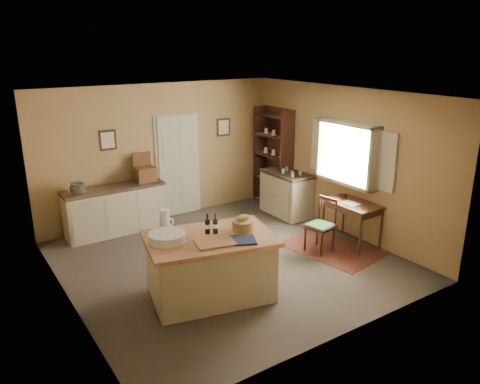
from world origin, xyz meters
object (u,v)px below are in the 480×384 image
at_px(work_island, 210,265).
at_px(shelving_unit, 275,158).
at_px(desk_chair, 320,226).
at_px(sideboard, 116,208).
at_px(writing_desk, 353,208).
at_px(right_cabinet, 287,193).

bearing_deg(work_island, shelving_unit, 52.87).
xyz_separation_m(work_island, shelving_unit, (3.16, 2.65, 0.58)).
bearing_deg(desk_chair, sideboard, 123.38).
bearing_deg(writing_desk, shelving_unit, 86.36).
bearing_deg(writing_desk, work_island, -176.09).
bearing_deg(right_cabinet, writing_desk, -89.99).
height_order(sideboard, right_cabinet, sideboard).
xyz_separation_m(work_island, right_cabinet, (3.00, 2.02, -0.02)).
height_order(sideboard, writing_desk, sideboard).
height_order(work_island, desk_chair, work_island).
distance_m(work_island, desk_chair, 2.33).
bearing_deg(right_cabinet, sideboard, 163.54).
bearing_deg(desk_chair, right_cabinet, 58.06).
bearing_deg(right_cabinet, work_island, -146.04).
distance_m(right_cabinet, shelving_unit, 0.88).
height_order(writing_desk, right_cabinet, right_cabinet).
bearing_deg(sideboard, work_island, -84.35).
relative_size(work_island, right_cabinet, 1.74).
xyz_separation_m(right_cabinet, shelving_unit, (0.16, 0.63, 0.60)).
bearing_deg(writing_desk, desk_chair, 174.15).
xyz_separation_m(writing_desk, right_cabinet, (-0.00, 1.82, -0.22)).
xyz_separation_m(sideboard, shelving_unit, (3.46, -0.35, 0.58)).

